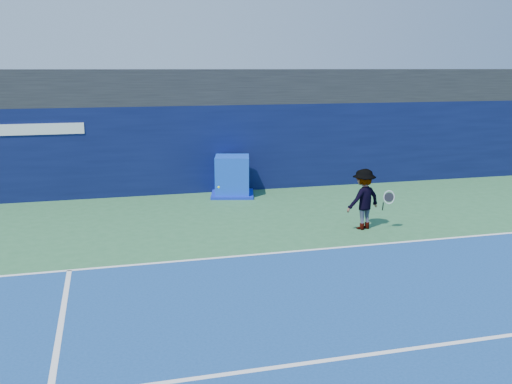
% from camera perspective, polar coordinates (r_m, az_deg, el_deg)
% --- Properties ---
extents(ground, '(80.00, 80.00, 0.00)m').
position_cam_1_polar(ground, '(10.91, 8.62, -10.74)').
color(ground, '#2F683C').
rests_on(ground, ground).
extents(baseline, '(24.00, 0.10, 0.01)m').
position_cam_1_polar(baseline, '(13.53, 3.57, -5.96)').
color(baseline, white).
rests_on(baseline, ground).
extents(service_line, '(24.00, 0.10, 0.01)m').
position_cam_1_polar(service_line, '(9.29, 13.67, -15.21)').
color(service_line, white).
rests_on(service_line, ground).
extents(stadium_band, '(36.00, 3.00, 1.20)m').
position_cam_1_polar(stadium_band, '(21.09, -3.70, 10.53)').
color(stadium_band, black).
rests_on(stadium_band, back_wall_assembly).
extents(back_wall_assembly, '(36.00, 1.03, 3.00)m').
position_cam_1_polar(back_wall_assembly, '(20.29, -3.08, 4.51)').
color(back_wall_assembly, '#0A113A').
rests_on(back_wall_assembly, ground).
extents(equipment_cart, '(1.71, 1.71, 1.35)m').
position_cam_1_polar(equipment_cart, '(19.29, -2.39, 1.45)').
color(equipment_cart, '#0E3BC4').
rests_on(equipment_cart, ground).
extents(tennis_player, '(1.34, 0.91, 1.63)m').
position_cam_1_polar(tennis_player, '(15.49, 10.71, -0.70)').
color(tennis_player, silver).
rests_on(tennis_player, ground).
extents(tennis_ball, '(0.06, 0.06, 0.06)m').
position_cam_1_polar(tennis_ball, '(15.22, -3.75, 0.49)').
color(tennis_ball, '#D9EF1A').
rests_on(tennis_ball, ground).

